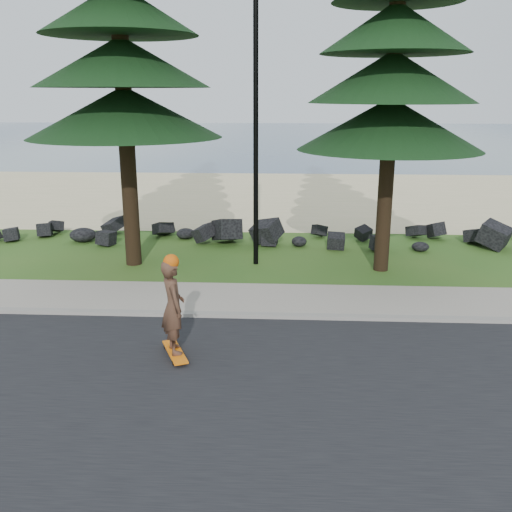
{
  "coord_description": "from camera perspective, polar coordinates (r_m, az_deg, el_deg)",
  "views": [
    {
      "loc": [
        0.82,
        -12.49,
        4.76
      ],
      "look_at": [
        0.17,
        0.0,
        1.15
      ],
      "focal_mm": 40.0,
      "sensor_mm": 36.0,
      "label": 1
    }
  ],
  "objects": [
    {
      "name": "beach_sand",
      "position": [
        27.42,
        1.22,
        6.1
      ],
      "size": [
        160.0,
        15.0,
        0.01
      ],
      "primitive_type": "cube",
      "color": "#CBC187",
      "rests_on": "ground"
    },
    {
      "name": "kerb",
      "position": [
        12.54,
        -1.0,
        -5.98
      ],
      "size": [
        160.0,
        0.2,
        0.1
      ],
      "primitive_type": "cube",
      "color": "gray",
      "rests_on": "ground"
    },
    {
      "name": "seawall_boulders",
      "position": [
        18.72,
        0.37,
        1.36
      ],
      "size": [
        60.0,
        2.4,
        1.1
      ],
      "primitive_type": null,
      "color": "black",
      "rests_on": "ground"
    },
    {
      "name": "ground",
      "position": [
        13.39,
        -0.74,
        -4.73
      ],
      "size": [
        160.0,
        160.0,
        0.0
      ],
      "primitive_type": "plane",
      "color": "#2B5A1C",
      "rests_on": "ground"
    },
    {
      "name": "ocean",
      "position": [
        63.67,
        2.28,
        11.79
      ],
      "size": [
        160.0,
        58.0,
        0.01
      ],
      "primitive_type": "cube",
      "color": "#3D5774",
      "rests_on": "ground"
    },
    {
      "name": "road",
      "position": [
        9.33,
        -2.58,
        -14.53
      ],
      "size": [
        160.0,
        7.0,
        0.02
      ],
      "primitive_type": "cube",
      "color": "black",
      "rests_on": "ground"
    },
    {
      "name": "lamp_post",
      "position": [
        15.72,
        -0.02,
        13.81
      ],
      "size": [
        0.25,
        0.14,
        8.14
      ],
      "color": "black",
      "rests_on": "ground"
    },
    {
      "name": "sidewalk",
      "position": [
        13.56,
        -0.68,
        -4.28
      ],
      "size": [
        160.0,
        2.0,
        0.08
      ],
      "primitive_type": "cube",
      "color": "gray",
      "rests_on": "ground"
    },
    {
      "name": "skateboarder",
      "position": [
        10.51,
        -8.3,
        -5.08
      ],
      "size": [
        0.66,
        1.08,
        1.97
      ],
      "rotation": [
        0.0,
        0.0,
        1.98
      ],
      "color": "orange",
      "rests_on": "ground"
    }
  ]
}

